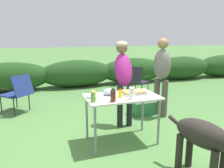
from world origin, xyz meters
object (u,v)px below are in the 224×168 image
at_px(mustard_bottle, 120,93).
at_px(dog, 208,138).
at_px(camp_chair_near_hedge, 137,80).
at_px(cooler_box, 143,106).
at_px(food_tray, 134,92).
at_px(mixing_bowl, 109,92).
at_px(paper_cup_stack, 132,93).
at_px(camp_chair_green_behind_table, 18,91).
at_px(standing_person_in_red_jacket, 162,71).
at_px(relish_jar, 93,97).
at_px(standing_person_in_gray_fleece, 123,73).
at_px(bbq_sauce_bottle, 113,95).
at_px(plate_stack, 95,96).
at_px(folding_table, 122,101).

relative_size(mustard_bottle, dog, 0.14).
relative_size(camp_chair_near_hedge, cooler_box, 1.70).
distance_m(camp_chair_near_hedge, cooler_box, 1.41).
height_order(dog, camp_chair_near_hedge, camp_chair_near_hedge).
bearing_deg(mustard_bottle, food_tray, 22.91).
distance_m(mixing_bowl, mustard_bottle, 0.23).
bearing_deg(paper_cup_stack, food_tray, 58.46).
bearing_deg(camp_chair_green_behind_table, standing_person_in_red_jacket, -66.76).
bearing_deg(standing_person_in_red_jacket, food_tray, -67.09).
bearing_deg(relish_jar, standing_person_in_red_jacket, 31.01).
height_order(relish_jar, dog, relish_jar).
xyz_separation_m(camp_chair_green_behind_table, cooler_box, (2.49, -0.96, -0.30)).
bearing_deg(camp_chair_near_hedge, standing_person_in_gray_fleece, -70.39).
relative_size(food_tray, standing_person_in_red_jacket, 0.24).
xyz_separation_m(mustard_bottle, bbq_sauce_bottle, (-0.17, -0.16, 0.03)).
bearing_deg(standing_person_in_gray_fleece, plate_stack, -133.00).
distance_m(mustard_bottle, camp_chair_green_behind_table, 2.59).
bearing_deg(dog, cooler_box, -113.31).
xyz_separation_m(folding_table, cooler_box, (0.87, 1.00, -0.49)).
xyz_separation_m(paper_cup_stack, camp_chair_near_hedge, (1.26, 2.51, -0.36)).
relative_size(relish_jar, standing_person_in_red_jacket, 0.10).
relative_size(food_tray, mixing_bowl, 2.05).
bearing_deg(camp_chair_near_hedge, cooler_box, -57.24).
xyz_separation_m(folding_table, paper_cup_stack, (0.07, -0.20, 0.16)).
xyz_separation_m(standing_person_in_gray_fleece, camp_chair_near_hedge, (1.05, 1.66, -0.51)).
xyz_separation_m(standing_person_in_red_jacket, cooler_box, (-0.31, 0.17, -0.77)).
bearing_deg(camp_chair_green_behind_table, plate_stack, -102.57).
xyz_separation_m(plate_stack, camp_chair_green_behind_table, (-1.21, 1.92, -0.29)).
height_order(food_tray, plate_stack, food_tray).
xyz_separation_m(standing_person_in_red_jacket, camp_chair_near_hedge, (0.14, 1.47, -0.48)).
height_order(plate_stack, camp_chair_green_behind_table, camp_chair_green_behind_table).
bearing_deg(folding_table, paper_cup_stack, -70.36).
distance_m(standing_person_in_red_jacket, camp_chair_green_behind_table, 3.06).
relative_size(mixing_bowl, standing_person_in_red_jacket, 0.12).
height_order(mixing_bowl, camp_chair_near_hedge, mixing_bowl).
bearing_deg(bbq_sauce_bottle, dog, -51.19).
bearing_deg(bbq_sauce_bottle, standing_person_in_red_jacket, 37.38).
xyz_separation_m(standing_person_in_gray_fleece, standing_person_in_red_jacket, (0.90, 0.19, -0.03)).
height_order(folding_table, mustard_bottle, mustard_bottle).
distance_m(food_tray, plate_stack, 0.63).
height_order(relish_jar, cooler_box, relish_jar).
height_order(food_tray, relish_jar, relish_jar).
distance_m(mixing_bowl, paper_cup_stack, 0.40).
bearing_deg(dog, food_tray, -90.00).
bearing_deg(standing_person_in_gray_fleece, bbq_sauce_bottle, -113.91).
bearing_deg(mixing_bowl, dog, -61.30).
bearing_deg(bbq_sauce_bottle, standing_person_in_gray_fleece, 60.61).
height_order(food_tray, camp_chair_green_behind_table, camp_chair_green_behind_table).
bearing_deg(paper_cup_stack, mixing_bowl, 126.83).
xyz_separation_m(relish_jar, camp_chair_near_hedge, (1.81, 2.47, -0.35)).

